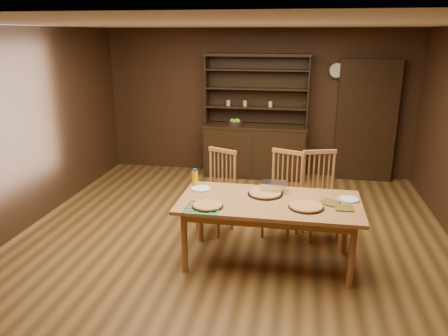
% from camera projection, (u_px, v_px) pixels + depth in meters
% --- Properties ---
extents(floor, '(6.00, 6.00, 0.00)m').
position_uv_depth(floor, '(230.00, 243.00, 5.44)').
color(floor, brown).
rests_on(floor, ground).
extents(room_shell, '(6.00, 6.00, 6.00)m').
position_uv_depth(room_shell, '(230.00, 118.00, 4.98)').
color(room_shell, white).
rests_on(room_shell, floor).
extents(china_hutch, '(1.84, 0.52, 2.17)m').
position_uv_depth(china_hutch, '(255.00, 144.00, 7.86)').
color(china_hutch, black).
rests_on(china_hutch, floor).
extents(doorway, '(1.00, 0.18, 2.10)m').
position_uv_depth(doorway, '(366.00, 121.00, 7.54)').
color(doorway, black).
rests_on(doorway, floor).
extents(wall_clock, '(0.30, 0.05, 0.30)m').
position_uv_depth(wall_clock, '(337.00, 70.00, 7.43)').
color(wall_clock, black).
rests_on(wall_clock, room_shell).
extents(dining_table, '(1.98, 0.99, 0.75)m').
position_uv_depth(dining_table, '(269.00, 207.00, 4.80)').
color(dining_table, '#AC6C3C').
rests_on(dining_table, floor).
extents(chair_left, '(0.58, 0.57, 1.08)m').
position_uv_depth(chair_left, '(218.00, 188.00, 5.69)').
color(chair_left, '#B9783F').
rests_on(chair_left, floor).
extents(chair_center, '(0.57, 0.56, 1.10)m').
position_uv_depth(chair_center, '(284.00, 191.00, 5.55)').
color(chair_center, '#B9783F').
rests_on(chair_center, floor).
extents(chair_right, '(0.56, 0.54, 1.11)m').
position_uv_depth(chair_right, '(320.00, 192.00, 5.52)').
color(chair_right, '#B9783F').
rests_on(chair_right, floor).
extents(pizza_left, '(0.34, 0.34, 0.04)m').
position_uv_depth(pizza_left, '(208.00, 205.00, 4.61)').
color(pizza_left, black).
rests_on(pizza_left, dining_table).
extents(pizza_right, '(0.38, 0.38, 0.04)m').
position_uv_depth(pizza_right, '(306.00, 206.00, 4.58)').
color(pizza_right, black).
rests_on(pizza_right, dining_table).
extents(pizza_center, '(0.40, 0.40, 0.04)m').
position_uv_depth(pizza_center, '(265.00, 193.00, 4.96)').
color(pizza_center, black).
rests_on(pizza_center, dining_table).
extents(cooling_rack, '(0.43, 0.43, 0.02)m').
position_uv_depth(cooling_rack, '(202.00, 208.00, 4.57)').
color(cooling_rack, '#0C9E4E').
rests_on(cooling_rack, dining_table).
extents(plate_left, '(0.24, 0.24, 0.02)m').
position_uv_depth(plate_left, '(201.00, 188.00, 5.13)').
color(plate_left, white).
rests_on(plate_left, dining_table).
extents(plate_right, '(0.23, 0.23, 0.02)m').
position_uv_depth(plate_right, '(349.00, 199.00, 4.80)').
color(plate_right, white).
rests_on(plate_right, dining_table).
extents(foil_dish, '(0.29, 0.21, 0.11)m').
position_uv_depth(foil_dish, '(273.00, 186.00, 5.06)').
color(foil_dish, white).
rests_on(foil_dish, dining_table).
extents(juice_bottle, '(0.07, 0.07, 0.21)m').
position_uv_depth(juice_bottle, '(195.00, 178.00, 5.21)').
color(juice_bottle, orange).
rests_on(juice_bottle, dining_table).
extents(pot_holder_a, '(0.20, 0.20, 0.01)m').
position_uv_depth(pot_holder_a, '(344.00, 208.00, 4.57)').
color(pot_holder_a, '#9E1812').
rests_on(pot_holder_a, dining_table).
extents(pot_holder_b, '(0.26, 0.26, 0.01)m').
position_uv_depth(pot_holder_b, '(329.00, 202.00, 4.71)').
color(pot_holder_b, '#9E1812').
rests_on(pot_holder_b, dining_table).
extents(fruit_bowl, '(0.29, 0.29, 0.12)m').
position_uv_depth(fruit_bowl, '(235.00, 123.00, 7.74)').
color(fruit_bowl, black).
rests_on(fruit_bowl, china_hutch).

